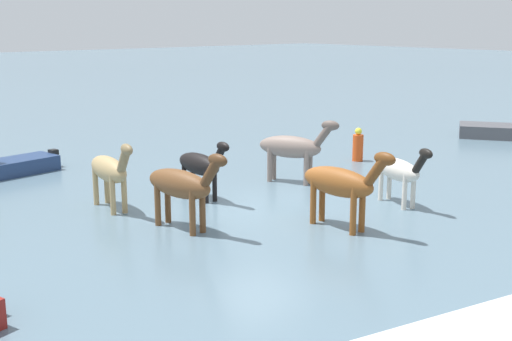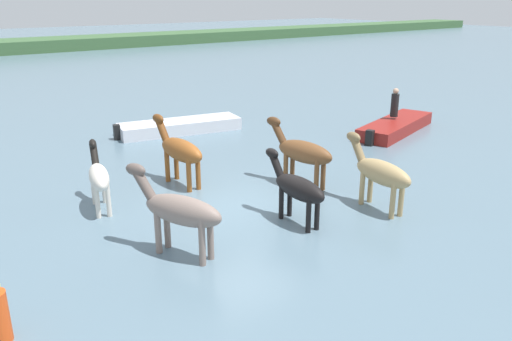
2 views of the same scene
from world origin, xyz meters
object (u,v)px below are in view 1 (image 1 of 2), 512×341
horse_pinto_flank (201,165)px  horse_dark_mare (182,185)px  horse_dun_straggler (110,170)px  buoy_channel_marker (358,146)px  horse_lead (399,170)px  horse_chestnut_trailing (341,183)px  horse_gray_outer (293,147)px

horse_pinto_flank → horse_dark_mare: (1.87, 1.90, 0.12)m
horse_dun_straggler → buoy_channel_marker: bearing=95.1°
horse_lead → horse_dun_straggler: horse_dun_straggler is taller
horse_chestnut_trailing → horse_pinto_flank: bearing=-170.8°
horse_pinto_flank → horse_dark_mare: horse_dark_mare is taller
horse_dark_mare → horse_dun_straggler: (0.45, -2.54, -0.03)m
horse_dun_straggler → horse_gray_outer: bearing=86.3°
horse_dark_mare → buoy_channel_marker: horse_dark_mare is taller
horse_gray_outer → horse_lead: bearing=-17.1°
horse_pinto_flank → horse_dun_straggler: 2.41m
horse_pinto_flank → horse_gray_outer: bearing=85.8°
horse_dark_mare → horse_chestnut_trailing: 3.61m
horse_pinto_flank → horse_lead: bearing=43.8°
horse_pinto_flank → horse_dark_mare: size_ratio=0.87×
horse_dark_mare → horse_gray_outer: bearing=99.0°
horse_gray_outer → horse_chestnut_trailing: 4.48m
horse_dun_straggler → horse_lead: bearing=58.7°
buoy_channel_marker → horse_gray_outer: bearing=12.0°
horse_chestnut_trailing → buoy_channel_marker: bearing=124.7°
horse_dark_mare → horse_lead: 5.75m
horse_pinto_flank → buoy_channel_marker: 6.98m
horse_chestnut_trailing → horse_lead: size_ratio=1.18×
horse_pinto_flank → horse_lead: size_ratio=1.01×
horse_dark_mare → horse_pinto_flank: bearing=126.2°
horse_gray_outer → horse_dun_straggler: (5.45, -0.90, -0.04)m
horse_dun_straggler → buoy_channel_marker: horse_dun_straggler is taller
horse_lead → horse_dun_straggler: bearing=-111.8°
horse_lead → horse_chestnut_trailing: bearing=-66.7°
horse_dark_mare → horse_dun_straggler: size_ratio=1.03×
horse_lead → buoy_channel_marker: bearing=157.2°
horse_gray_outer → horse_dun_straggler: 5.52m
horse_chestnut_trailing → buoy_channel_marker: size_ratio=2.22×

